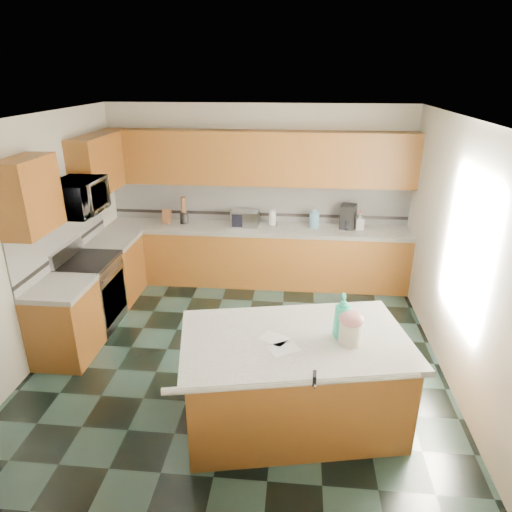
# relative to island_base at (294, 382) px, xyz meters

# --- Properties ---
(floor) EXTENTS (4.60, 4.60, 0.00)m
(floor) POSITION_rel_island_base_xyz_m (-0.64, 1.05, -0.43)
(floor) COLOR black
(floor) RESTS_ON ground
(ceiling) EXTENTS (4.60, 4.60, 0.00)m
(ceiling) POSITION_rel_island_base_xyz_m (-0.64, 1.05, 2.27)
(ceiling) COLOR white
(ceiling) RESTS_ON ground
(wall_back) EXTENTS (4.60, 0.04, 2.70)m
(wall_back) POSITION_rel_island_base_xyz_m (-0.64, 3.37, 0.92)
(wall_back) COLOR white
(wall_back) RESTS_ON ground
(wall_front) EXTENTS (4.60, 0.04, 2.70)m
(wall_front) POSITION_rel_island_base_xyz_m (-0.64, -1.27, 0.92)
(wall_front) COLOR white
(wall_front) RESTS_ON ground
(wall_left) EXTENTS (0.04, 4.60, 2.70)m
(wall_left) POSITION_rel_island_base_xyz_m (-2.96, 1.05, 0.92)
(wall_left) COLOR white
(wall_left) RESTS_ON ground
(wall_right) EXTENTS (0.04, 4.60, 2.70)m
(wall_right) POSITION_rel_island_base_xyz_m (1.68, 1.05, 0.92)
(wall_right) COLOR white
(wall_right) RESTS_ON ground
(back_base_cab) EXTENTS (4.60, 0.60, 0.86)m
(back_base_cab) POSITION_rel_island_base_xyz_m (-0.64, 3.05, 0.00)
(back_base_cab) COLOR #5C310F
(back_base_cab) RESTS_ON ground
(back_countertop) EXTENTS (4.60, 0.64, 0.06)m
(back_countertop) POSITION_rel_island_base_xyz_m (-0.64, 3.05, 0.46)
(back_countertop) COLOR white
(back_countertop) RESTS_ON back_base_cab
(back_upper_cab) EXTENTS (4.60, 0.33, 0.78)m
(back_upper_cab) POSITION_rel_island_base_xyz_m (-0.64, 3.18, 1.51)
(back_upper_cab) COLOR #5C310F
(back_upper_cab) RESTS_ON wall_back
(back_backsplash) EXTENTS (4.60, 0.02, 0.63)m
(back_backsplash) POSITION_rel_island_base_xyz_m (-0.64, 3.34, 0.81)
(back_backsplash) COLOR silver
(back_backsplash) RESTS_ON back_countertop
(back_accent_band) EXTENTS (4.60, 0.01, 0.05)m
(back_accent_band) POSITION_rel_island_base_xyz_m (-0.64, 3.33, 0.61)
(back_accent_band) COLOR black
(back_accent_band) RESTS_ON back_countertop
(left_base_cab_rear) EXTENTS (0.60, 0.82, 0.86)m
(left_base_cab_rear) POSITION_rel_island_base_xyz_m (-2.64, 2.34, 0.00)
(left_base_cab_rear) COLOR #5C310F
(left_base_cab_rear) RESTS_ON ground
(left_counter_rear) EXTENTS (0.64, 0.82, 0.06)m
(left_counter_rear) POSITION_rel_island_base_xyz_m (-2.64, 2.34, 0.46)
(left_counter_rear) COLOR white
(left_counter_rear) RESTS_ON left_base_cab_rear
(left_base_cab_front) EXTENTS (0.60, 0.72, 0.86)m
(left_base_cab_front) POSITION_rel_island_base_xyz_m (-2.64, 0.81, 0.00)
(left_base_cab_front) COLOR #5C310F
(left_base_cab_front) RESTS_ON ground
(left_counter_front) EXTENTS (0.64, 0.72, 0.06)m
(left_counter_front) POSITION_rel_island_base_xyz_m (-2.64, 0.81, 0.46)
(left_counter_front) COLOR white
(left_counter_front) RESTS_ON left_base_cab_front
(left_backsplash) EXTENTS (0.02, 2.30, 0.63)m
(left_backsplash) POSITION_rel_island_base_xyz_m (-2.93, 1.60, 0.81)
(left_backsplash) COLOR silver
(left_backsplash) RESTS_ON wall_left
(left_accent_band) EXTENTS (0.01, 2.30, 0.05)m
(left_accent_band) POSITION_rel_island_base_xyz_m (-2.92, 1.60, 0.61)
(left_accent_band) COLOR black
(left_accent_band) RESTS_ON wall_left
(left_upper_cab_rear) EXTENTS (0.33, 1.09, 0.78)m
(left_upper_cab_rear) POSITION_rel_island_base_xyz_m (-2.77, 2.47, 1.51)
(left_upper_cab_rear) COLOR #5C310F
(left_upper_cab_rear) RESTS_ON wall_left
(left_upper_cab_front) EXTENTS (0.33, 0.72, 0.78)m
(left_upper_cab_front) POSITION_rel_island_base_xyz_m (-2.77, 0.81, 1.51)
(left_upper_cab_front) COLOR #5C310F
(left_upper_cab_front) RESTS_ON wall_left
(range_body) EXTENTS (0.60, 0.76, 0.88)m
(range_body) POSITION_rel_island_base_xyz_m (-2.64, 1.55, 0.01)
(range_body) COLOR #B7B7BC
(range_body) RESTS_ON ground
(range_oven_door) EXTENTS (0.02, 0.68, 0.55)m
(range_oven_door) POSITION_rel_island_base_xyz_m (-2.35, 1.55, -0.03)
(range_oven_door) COLOR black
(range_oven_door) RESTS_ON range_body
(range_cooktop) EXTENTS (0.62, 0.78, 0.04)m
(range_cooktop) POSITION_rel_island_base_xyz_m (-2.64, 1.55, 0.47)
(range_cooktop) COLOR black
(range_cooktop) RESTS_ON range_body
(range_handle) EXTENTS (0.02, 0.66, 0.02)m
(range_handle) POSITION_rel_island_base_xyz_m (-2.32, 1.55, 0.35)
(range_handle) COLOR #B7B7BC
(range_handle) RESTS_ON range_body
(range_backguard) EXTENTS (0.06, 0.76, 0.18)m
(range_backguard) POSITION_rel_island_base_xyz_m (-2.90, 1.55, 0.59)
(range_backguard) COLOR #B7B7BC
(range_backguard) RESTS_ON range_body
(microwave) EXTENTS (0.50, 0.73, 0.41)m
(microwave) POSITION_rel_island_base_xyz_m (-2.64, 1.55, 1.30)
(microwave) COLOR #B7B7BC
(microwave) RESTS_ON wall_left
(island_base) EXTENTS (2.11, 1.46, 0.86)m
(island_base) POSITION_rel_island_base_xyz_m (0.00, 0.00, 0.00)
(island_base) COLOR #5C310F
(island_base) RESTS_ON ground
(island_top) EXTENTS (2.23, 1.58, 0.06)m
(island_top) POSITION_rel_island_base_xyz_m (0.00, 0.00, 0.46)
(island_top) COLOR white
(island_top) RESTS_ON island_base
(island_bullnose) EXTENTS (2.00, 0.46, 0.06)m
(island_bullnose) POSITION_rel_island_base_xyz_m (0.00, -0.60, 0.46)
(island_bullnose) COLOR white
(island_bullnose) RESTS_ON island_base
(treat_jar) EXTENTS (0.25, 0.25, 0.21)m
(treat_jar) POSITION_rel_island_base_xyz_m (0.47, -0.04, 0.59)
(treat_jar) COLOR beige
(treat_jar) RESTS_ON island_top
(treat_jar_lid) EXTENTS (0.22, 0.22, 0.13)m
(treat_jar_lid) POSITION_rel_island_base_xyz_m (0.47, -0.04, 0.73)
(treat_jar_lid) COLOR pink
(treat_jar_lid) RESTS_ON treat_jar
(treat_jar_knob) EXTENTS (0.07, 0.02, 0.02)m
(treat_jar_knob) POSITION_rel_island_base_xyz_m (0.47, -0.04, 0.77)
(treat_jar_knob) COLOR tan
(treat_jar_knob) RESTS_ON treat_jar_lid
(treat_jar_knob_end_l) EXTENTS (0.04, 0.04, 0.04)m
(treat_jar_knob_end_l) POSITION_rel_island_base_xyz_m (0.44, -0.04, 0.77)
(treat_jar_knob_end_l) COLOR tan
(treat_jar_knob_end_l) RESTS_ON treat_jar_lid
(treat_jar_knob_end_r) EXTENTS (0.04, 0.04, 0.04)m
(treat_jar_knob_end_r) POSITION_rel_island_base_xyz_m (0.51, -0.04, 0.77)
(treat_jar_knob_end_r) COLOR tan
(treat_jar_knob_end_r) RESTS_ON treat_jar_lid
(soap_bottle_island) EXTENTS (0.17, 0.17, 0.42)m
(soap_bottle_island) POSITION_rel_island_base_xyz_m (0.41, 0.06, 0.70)
(soap_bottle_island) COLOR #28BC98
(soap_bottle_island) RESTS_ON island_top
(paper_sheet_a) EXTENTS (0.32, 0.30, 0.00)m
(paper_sheet_a) POSITION_rel_island_base_xyz_m (-0.10, -0.18, 0.49)
(paper_sheet_a) COLOR white
(paper_sheet_a) RESTS_ON island_top
(paper_sheet_b) EXTENTS (0.30, 0.27, 0.00)m
(paper_sheet_b) POSITION_rel_island_base_xyz_m (-0.19, -0.04, 0.49)
(paper_sheet_b) COLOR white
(paper_sheet_b) RESTS_ON island_top
(clamp_body) EXTENTS (0.03, 0.10, 0.09)m
(clamp_body) POSITION_rel_island_base_xyz_m (0.16, -0.58, 0.50)
(clamp_body) COLOR black
(clamp_body) RESTS_ON island_top
(clamp_handle) EXTENTS (0.02, 0.07, 0.02)m
(clamp_handle) POSITION_rel_island_base_xyz_m (0.16, -0.64, 0.48)
(clamp_handle) COLOR black
(clamp_handle) RESTS_ON island_top
(knife_block) EXTENTS (0.12, 0.17, 0.24)m
(knife_block) POSITION_rel_island_base_xyz_m (-2.05, 3.10, 0.60)
(knife_block) COLOR #472814
(knife_block) RESTS_ON back_countertop
(utensil_crock) EXTENTS (0.14, 0.14, 0.17)m
(utensil_crock) POSITION_rel_island_base_xyz_m (-1.78, 3.13, 0.57)
(utensil_crock) COLOR black
(utensil_crock) RESTS_ON back_countertop
(utensil_bundle) EXTENTS (0.08, 0.08, 0.25)m
(utensil_bundle) POSITION_rel_island_base_xyz_m (-1.78, 3.13, 0.78)
(utensil_bundle) COLOR #472814
(utensil_bundle) RESTS_ON utensil_crock
(toaster_oven) EXTENTS (0.42, 0.30, 0.24)m
(toaster_oven) POSITION_rel_island_base_xyz_m (-0.82, 3.10, 0.61)
(toaster_oven) COLOR #B7B7BC
(toaster_oven) RESTS_ON back_countertop
(toaster_oven_door) EXTENTS (0.37, 0.01, 0.20)m
(toaster_oven_door) POSITION_rel_island_base_xyz_m (-0.82, 2.97, 0.61)
(toaster_oven_door) COLOR black
(toaster_oven_door) RESTS_ON toaster_oven
(paper_towel) EXTENTS (0.11, 0.11, 0.24)m
(paper_towel) POSITION_rel_island_base_xyz_m (-0.40, 3.15, 0.61)
(paper_towel) COLOR white
(paper_towel) RESTS_ON back_countertop
(paper_towel_base) EXTENTS (0.16, 0.16, 0.01)m
(paper_towel_base) POSITION_rel_island_base_xyz_m (-0.40, 3.15, 0.50)
(paper_towel_base) COLOR #B7B7BC
(paper_towel_base) RESTS_ON back_countertop
(water_jug) EXTENTS (0.15, 0.15, 0.24)m
(water_jug) POSITION_rel_island_base_xyz_m (0.23, 3.11, 0.61)
(water_jug) COLOR #6EB1D7
(water_jug) RESTS_ON back_countertop
(water_jug_neck) EXTENTS (0.07, 0.07, 0.03)m
(water_jug_neck) POSITION_rel_island_base_xyz_m (0.23, 3.11, 0.75)
(water_jug_neck) COLOR #6EB1D7
(water_jug_neck) RESTS_ON water_jug
(coffee_maker) EXTENTS (0.27, 0.28, 0.36)m
(coffee_maker) POSITION_rel_island_base_xyz_m (0.73, 3.13, 0.67)
(coffee_maker) COLOR black
(coffee_maker) RESTS_ON back_countertop
(coffee_carafe) EXTENTS (0.15, 0.15, 0.15)m
(coffee_carafe) POSITION_rel_island_base_xyz_m (0.73, 3.08, 0.56)
(coffee_carafe) COLOR black
(coffee_carafe) RESTS_ON back_countertop
(soap_bottle_back) EXTENTS (0.13, 0.13, 0.26)m
(soap_bottle_back) POSITION_rel_island_base_xyz_m (0.91, 3.10, 0.62)
(soap_bottle_back) COLOR white
(soap_bottle_back) RESTS_ON back_countertop
(soap_back_cap) EXTENTS (0.02, 0.02, 0.03)m
(soap_back_cap) POSITION_rel_island_base_xyz_m (0.91, 3.10, 0.77)
(soap_back_cap) COLOR red
(soap_back_cap) RESTS_ON soap_bottle_back
(window_light_proxy) EXTENTS (0.02, 1.40, 1.10)m
(window_light_proxy) POSITION_rel_island_base_xyz_m (1.65, 0.85, 1.07)
(window_light_proxy) COLOR white
(window_light_proxy) RESTS_ON wall_right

